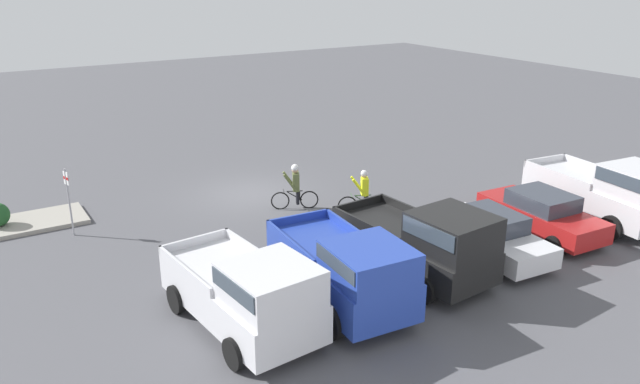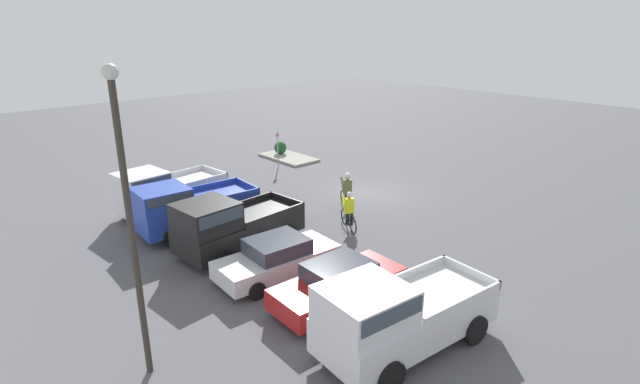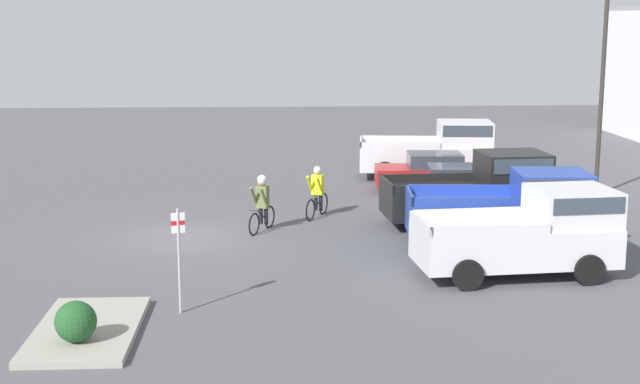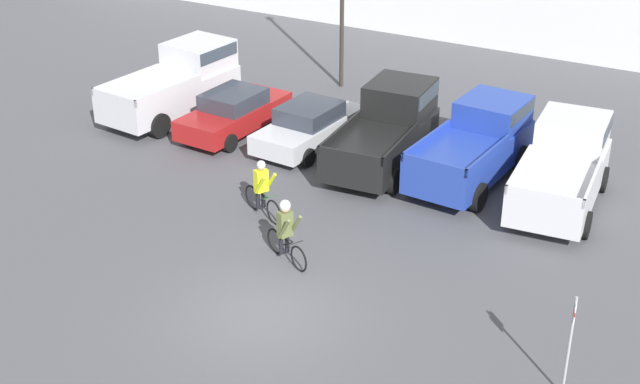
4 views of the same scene
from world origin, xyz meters
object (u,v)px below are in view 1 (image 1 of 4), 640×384
(sedan_0, at_px, (541,213))
(pickup_truck_2, at_px, (346,268))
(pickup_truck_1, at_px, (425,241))
(cyclist_1, at_px, (363,192))
(pickup_truck_0, at_px, (610,191))
(cyclist_0, at_px, (295,185))
(sedan_1, at_px, (488,234))
(fire_lane_sign, at_px, (68,196))
(pickup_truck_3, at_px, (248,292))

(sedan_0, distance_m, pickup_truck_2, 8.46)
(pickup_truck_1, xyz_separation_m, cyclist_1, (-1.44, -5.11, -0.33))
(pickup_truck_0, bearing_deg, cyclist_1, -37.31)
(sedan_0, height_order, cyclist_0, cyclist_0)
(pickup_truck_0, height_order, pickup_truck_1, pickup_truck_0)
(sedan_0, relative_size, cyclist_0, 2.54)
(pickup_truck_1, distance_m, cyclist_0, 6.91)
(pickup_truck_2, distance_m, cyclist_1, 6.84)
(sedan_1, bearing_deg, cyclist_0, -64.53)
(sedan_1, xyz_separation_m, pickup_truck_1, (2.76, 0.19, 0.47))
(pickup_truck_2, relative_size, fire_lane_sign, 2.18)
(sedan_0, xyz_separation_m, pickup_truck_3, (11.16, 0.46, 0.41))
(sedan_0, height_order, sedan_1, sedan_0)
(sedan_0, xyz_separation_m, fire_lane_sign, (13.68, -8.16, 0.70))
(pickup_truck_2, distance_m, pickup_truck_3, 2.74)
(cyclist_1, bearing_deg, fire_lane_sign, -20.22)
(cyclist_1, bearing_deg, pickup_truck_2, 50.91)
(pickup_truck_3, bearing_deg, pickup_truck_1, 179.87)
(sedan_0, xyz_separation_m, cyclist_1, (4.12, -4.63, 0.12))
(pickup_truck_0, distance_m, sedan_1, 5.58)
(sedan_0, distance_m, sedan_1, 2.81)
(cyclist_1, bearing_deg, pickup_truck_0, 142.69)
(fire_lane_sign, bearing_deg, pickup_truck_0, 151.95)
(sedan_1, height_order, cyclist_1, cyclist_1)
(pickup_truck_1, relative_size, pickup_truck_2, 1.01)
(pickup_truck_0, distance_m, fire_lane_sign, 18.62)
(pickup_truck_0, relative_size, pickup_truck_2, 1.06)
(sedan_1, xyz_separation_m, cyclist_1, (1.32, -4.92, 0.14))
(pickup_truck_1, height_order, cyclist_0, pickup_truck_1)
(pickup_truck_0, relative_size, cyclist_0, 3.08)
(pickup_truck_3, xyz_separation_m, cyclist_0, (-5.17, -6.88, -0.22))
(pickup_truck_2, relative_size, pickup_truck_3, 1.01)
(pickup_truck_0, bearing_deg, pickup_truck_1, -0.89)
(cyclist_0, bearing_deg, sedan_1, 115.47)
(pickup_truck_0, bearing_deg, fire_lane_sign, -28.05)
(sedan_1, distance_m, cyclist_0, 7.43)
(pickup_truck_1, distance_m, cyclist_1, 5.31)
(pickup_truck_0, xyz_separation_m, cyclist_0, (8.74, -7.02, -0.29))
(pickup_truck_3, relative_size, cyclist_1, 2.99)
(pickup_truck_2, bearing_deg, pickup_truck_3, -4.35)
(sedan_0, height_order, pickup_truck_1, pickup_truck_1)
(pickup_truck_2, relative_size, cyclist_0, 2.91)
(pickup_truck_2, height_order, fire_lane_sign, fire_lane_sign)
(sedan_0, bearing_deg, pickup_truck_0, 167.66)
(sedan_0, height_order, fire_lane_sign, fire_lane_sign)
(cyclist_1, distance_m, fire_lane_sign, 10.21)
(sedan_0, distance_m, pickup_truck_3, 11.18)
(pickup_truck_0, height_order, cyclist_1, pickup_truck_0)
(sedan_1, bearing_deg, sedan_0, -174.24)
(sedan_1, relative_size, cyclist_1, 2.62)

